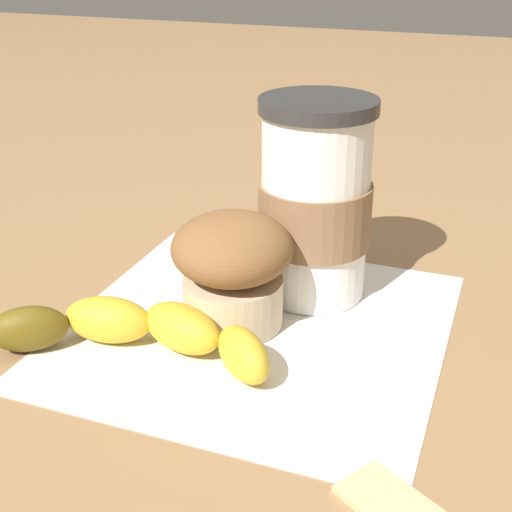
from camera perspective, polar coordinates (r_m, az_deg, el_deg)
name	(u,v)px	position (r m, az deg, el deg)	size (l,w,h in m)	color
ground_plane	(256,328)	(0.51, 0.00, -5.76)	(3.00, 3.00, 0.00)	#936D47
paper_napkin	(256,327)	(0.51, 0.00, -5.69)	(0.26, 0.26, 0.00)	white
coffee_cup	(315,203)	(0.53, 4.74, 4.25)	(0.08, 0.08, 0.15)	white
muffin	(235,263)	(0.50, -1.68, -0.59)	(0.08, 0.08, 0.08)	beige
banana	(140,331)	(0.48, -9.26, -5.91)	(0.09, 0.20, 0.03)	gold
sugar_packet	(390,500)	(0.38, 10.66, -18.65)	(0.05, 0.03, 0.01)	#E0B27F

